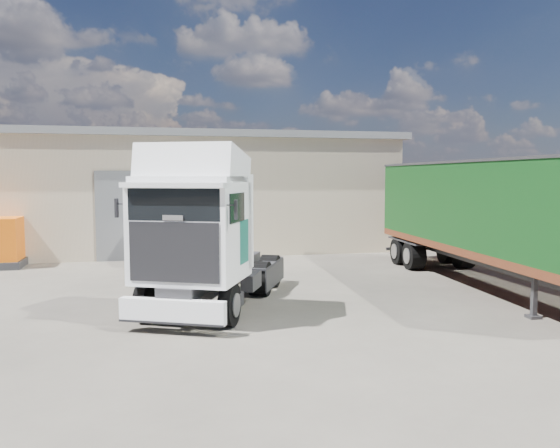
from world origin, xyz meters
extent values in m
plane|color=#282620|center=(0.00, 0.00, 0.00)|extent=(120.00, 120.00, 0.00)
cube|color=#B7A98D|center=(-6.00, 16.00, 2.50)|extent=(30.00, 12.00, 5.00)
cube|color=#5B5E61|center=(-6.00, 16.00, 5.15)|extent=(30.60, 12.60, 0.30)
cube|color=#5B5E61|center=(-2.00, 9.98, 1.80)|extent=(4.00, 0.08, 3.60)
cube|color=#5B5E61|center=(-6.00, 16.00, 5.35)|extent=(30.60, 0.40, 0.15)
cube|color=maroon|center=(11.50, 6.00, 1.25)|extent=(0.35, 26.00, 2.50)
cylinder|color=black|center=(-0.89, -0.08, 0.49)|extent=(2.48, 1.83, 0.98)
cylinder|color=black|center=(0.43, 2.88, 0.49)|extent=(2.52, 1.84, 0.98)
cylinder|color=black|center=(0.96, 4.07, 0.49)|extent=(2.52, 1.84, 0.98)
cube|color=#2D2D30|center=(0.01, 1.95, 0.83)|extent=(3.25, 5.92, 0.28)
cube|color=white|center=(-1.25, -0.88, 0.51)|extent=(2.25, 1.17, 0.51)
cube|color=white|center=(-0.76, 0.22, 2.11)|extent=(2.98, 2.89, 2.27)
cube|color=black|center=(-1.19, -0.75, 1.76)|extent=(1.88, 0.88, 1.30)
cube|color=black|center=(-1.19, -0.74, 2.78)|extent=(1.92, 0.89, 0.69)
cube|color=white|center=(-0.68, 0.39, 3.57)|extent=(2.83, 2.58, 1.14)
cube|color=#0C5849|center=(-1.67, 1.03, 1.85)|extent=(0.29, 0.64, 1.02)
cube|color=#0C5849|center=(0.45, 0.08, 1.85)|extent=(0.29, 0.64, 1.02)
cylinder|color=#2D2D30|center=(0.51, 3.05, 1.03)|extent=(1.35, 1.35, 0.11)
cube|color=#2D2D30|center=(7.20, -1.34, 0.53)|extent=(0.30, 0.30, 1.06)
cylinder|color=black|center=(8.48, 6.14, 0.51)|extent=(2.50, 1.15, 1.02)
cube|color=#2D2D30|center=(8.26, 2.26, 0.86)|extent=(1.41, 11.55, 0.34)
cube|color=#5E2E15|center=(8.26, 2.26, 1.18)|extent=(3.04, 11.65, 0.23)
cube|color=black|center=(8.26, 2.26, 2.55)|extent=(3.04, 11.65, 2.50)
cube|color=#2D2D30|center=(8.26, 2.26, 3.81)|extent=(3.11, 11.71, 0.08)
cylinder|color=black|center=(-1.17, 8.11, 0.31)|extent=(1.91, 1.00, 0.62)
cylinder|color=black|center=(-1.83, 11.07, 0.31)|extent=(1.91, 1.00, 0.62)
cube|color=white|center=(-1.50, 9.59, 0.99)|extent=(2.69, 4.64, 1.61)
cube|color=white|center=(-1.11, 7.83, 0.95)|extent=(1.89, 1.21, 1.04)
cube|color=black|center=(-1.15, 8.02, 1.47)|extent=(1.63, 0.43, 0.57)
camera|label=1|loc=(-1.43, -12.53, 3.38)|focal=35.00mm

